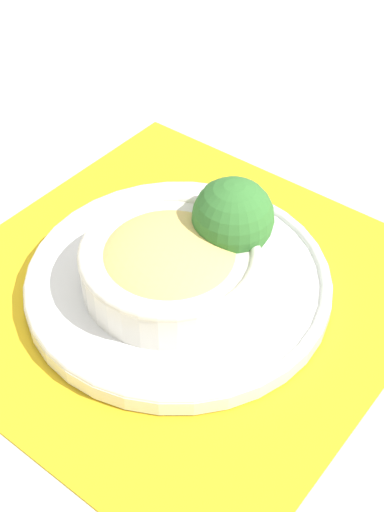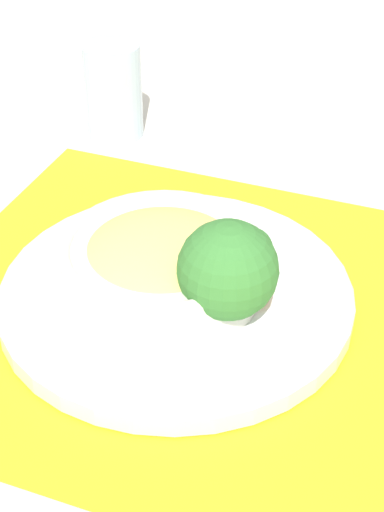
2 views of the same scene
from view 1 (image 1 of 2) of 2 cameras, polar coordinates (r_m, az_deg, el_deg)
ground_plane at (r=0.71m, az=-1.09°, el=-2.80°), size 4.00×4.00×0.00m
placemat at (r=0.70m, az=-1.09°, el=-2.69°), size 0.44×0.44×0.00m
plate at (r=0.69m, az=-1.11°, el=-1.93°), size 0.30×0.30×0.02m
bowl at (r=0.67m, az=-2.10°, el=-0.40°), size 0.17×0.17×0.05m
broccoli_floret at (r=0.68m, az=3.28°, el=3.11°), size 0.08×0.08×0.09m
carrot_slice_near at (r=0.73m, az=0.75°, el=1.37°), size 0.05×0.05×0.01m
carrot_slice_middle at (r=0.73m, az=-0.32°, el=1.58°), size 0.05×0.05×0.01m
carrot_slice_far at (r=0.73m, az=-1.42°, el=1.62°), size 0.05×0.05×0.01m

